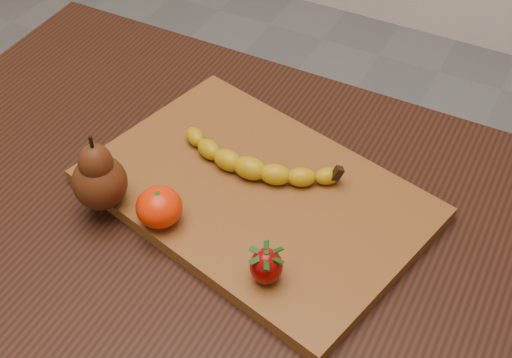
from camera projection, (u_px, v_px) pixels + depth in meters
The scene contains 6 objects.
table at pixel (209, 254), 1.04m from camera, with size 1.00×0.70×0.76m.
cutting_board at pixel (256, 195), 0.98m from camera, with size 0.45×0.30×0.02m, color brown.
banana at pixel (250, 168), 0.98m from camera, with size 0.20×0.05×0.03m, color #C09309, non-canonical shape.
pear at pixel (97, 171), 0.92m from camera, with size 0.07×0.07×0.11m, color #4F210C, non-canonical shape.
mandarin at pixel (159, 207), 0.91m from camera, with size 0.06×0.06×0.05m, color #EF2902.
strawberry at pixel (266, 265), 0.85m from camera, with size 0.04×0.04×0.05m, color #890304, non-canonical shape.
Camera 1 is at (0.37, -0.56, 1.47)m, focal length 50.00 mm.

